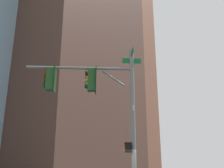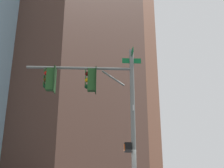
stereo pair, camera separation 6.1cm
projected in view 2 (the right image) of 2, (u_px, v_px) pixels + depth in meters
signal_pole_assembly at (99, 98)px, 11.35m from camera, size 3.34×4.21×7.01m
building_brick_nearside at (71, 54)px, 54.86m from camera, size 26.98×21.36×48.71m
building_brick_midblock at (106, 68)px, 63.64m from camera, size 22.86×17.16×49.15m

